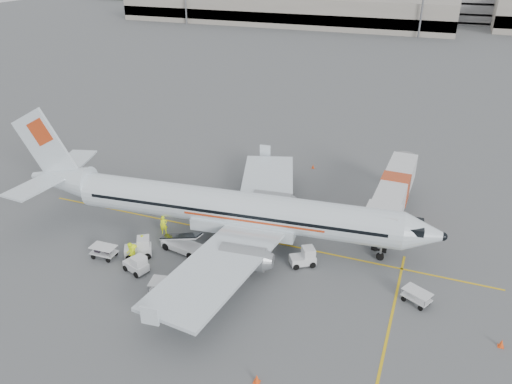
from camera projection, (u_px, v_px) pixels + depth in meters
ground at (248, 237)px, 46.62m from camera, size 360.00×360.00×0.00m
stripe_lead at (248, 237)px, 46.62m from camera, size 44.00×0.20×0.01m
stripe_cross at (389, 330)px, 35.43m from camera, size 0.20×20.00×0.01m
terminal_west at (283, 10)px, 165.78m from camera, size 110.00×22.00×9.00m
parking_garage at (494, 0)px, 168.63m from camera, size 62.00×24.00×14.00m
treeline at (419, 5)px, 191.00m from camera, size 300.00×3.00×6.00m
aircraft at (234, 186)px, 44.06m from camera, size 41.78×34.22×10.74m
jet_bridge at (393, 198)px, 48.74m from camera, size 3.83×17.68×4.62m
belt_loader at (183, 237)px, 43.99m from camera, size 5.42×2.88×2.79m
tug_fore at (303, 257)px, 42.28m from camera, size 2.45×2.18×1.64m
tug_mid at (136, 263)px, 41.48m from camera, size 2.34×1.78×1.60m
tug_aft at (138, 247)px, 43.46m from camera, size 2.65×2.33×1.78m
cart_loaded_a at (104, 252)px, 43.40m from camera, size 2.21×1.34×1.14m
cart_loaded_b at (167, 288)px, 38.69m from camera, size 2.78×1.96×1.32m
cart_empty_a at (219, 269)px, 41.15m from camera, size 2.18×1.33×1.12m
cart_empty_b at (417, 297)px, 37.93m from camera, size 2.44×2.07×1.10m
cone_nose at (501, 343)px, 33.89m from camera, size 0.39×0.39×0.64m
cone_port at (313, 166)px, 60.68m from camera, size 0.32×0.32×0.53m
cone_stbd at (257, 378)px, 31.13m from camera, size 0.41×0.41×0.67m
crew_a at (164, 225)px, 46.83m from camera, size 0.81×0.74×1.86m
crew_b at (130, 253)px, 42.57m from camera, size 1.05×1.14×1.90m
crew_c at (134, 253)px, 42.73m from camera, size 0.76×1.17×1.71m
crew_d at (143, 244)px, 43.76m from camera, size 1.20×0.87×1.89m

